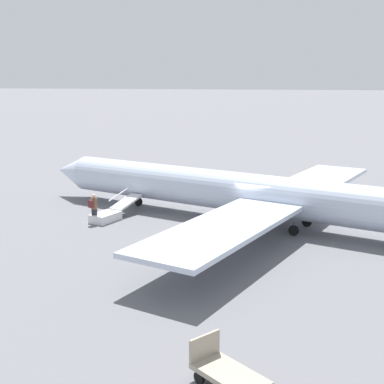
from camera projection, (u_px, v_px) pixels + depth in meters
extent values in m
plane|color=slate|center=(257.00, 224.00, 30.97)|extent=(600.00, 600.00, 0.00)
cylinder|color=silver|center=(258.00, 194.00, 30.59)|extent=(25.51, 11.33, 2.29)
cone|color=silver|center=(72.00, 171.00, 37.96)|extent=(3.15, 2.99, 2.25)
cube|color=silver|center=(223.00, 228.00, 24.38)|extent=(7.29, 11.66, 0.23)
cube|color=silver|center=(318.00, 180.00, 35.52)|extent=(7.29, 11.66, 0.23)
cylinder|color=black|center=(138.00, 202.00, 35.28)|extent=(0.58, 0.33, 0.57)
cylinder|color=#2D2D33|center=(138.00, 196.00, 35.20)|extent=(0.10, 0.10, 0.18)
cylinder|color=black|center=(294.00, 231.00, 28.70)|extent=(0.58, 0.33, 0.57)
cylinder|color=#2D2D33|center=(294.00, 224.00, 28.62)|extent=(0.10, 0.10, 0.18)
cylinder|color=black|center=(307.00, 222.00, 30.42)|extent=(0.58, 0.33, 0.57)
cylinder|color=#2D2D33|center=(307.00, 215.00, 30.34)|extent=(0.10, 0.10, 0.18)
cube|color=silver|center=(105.00, 217.00, 31.54)|extent=(1.66, 2.07, 0.50)
cube|color=silver|center=(126.00, 202.00, 33.09)|extent=(1.62, 2.40, 0.65)
cube|color=silver|center=(120.00, 193.00, 33.21)|extent=(0.83, 2.10, 0.59)
cube|color=#23232D|center=(95.00, 216.00, 31.11)|extent=(0.28, 0.33, 0.85)
cylinder|color=brown|center=(94.00, 204.00, 30.95)|extent=(0.36, 0.36, 0.65)
sphere|color=beige|center=(94.00, 196.00, 30.86)|extent=(0.24, 0.24, 0.24)
cube|color=#592323|center=(91.00, 204.00, 30.72)|extent=(0.33, 0.27, 0.44)
cube|color=#9E937F|center=(230.00, 375.00, 14.58)|extent=(2.41, 2.23, 0.16)
cube|color=#9E937F|center=(205.00, 346.00, 15.27)|extent=(0.75, 0.91, 0.70)
cylinder|color=black|center=(199.00, 377.00, 14.93)|extent=(0.36, 0.32, 0.36)
cylinder|color=black|center=(222.00, 367.00, 15.49)|extent=(0.36, 0.32, 0.36)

